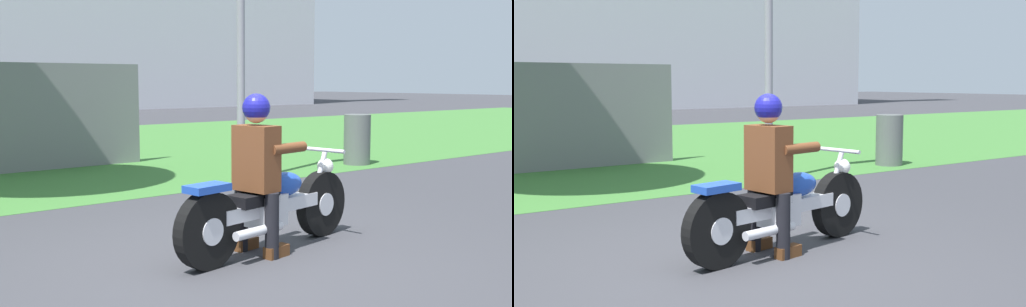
# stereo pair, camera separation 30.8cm
# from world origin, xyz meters

# --- Properties ---
(ground) EXTENTS (120.00, 120.00, 0.00)m
(ground) POSITION_xyz_m (0.00, 0.00, 0.00)
(ground) COLOR #38383D
(motorcycle_lead) EXTENTS (2.13, 0.70, 0.87)m
(motorcycle_lead) POSITION_xyz_m (0.51, 0.15, 0.39)
(motorcycle_lead) COLOR black
(motorcycle_lead) RESTS_ON ground
(rider_lead) EXTENTS (0.60, 0.52, 1.39)m
(rider_lead) POSITION_xyz_m (0.35, 0.12, 0.81)
(rider_lead) COLOR black
(rider_lead) RESTS_ON ground
(trash_can) EXTENTS (0.48, 0.48, 0.90)m
(trash_can) POSITION_xyz_m (5.43, 3.64, 0.45)
(trash_can) COLOR #595E5B
(trash_can) RESTS_ON ground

